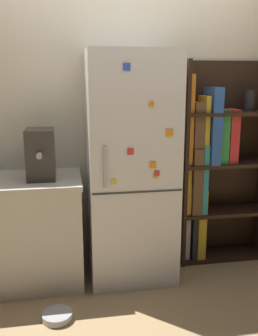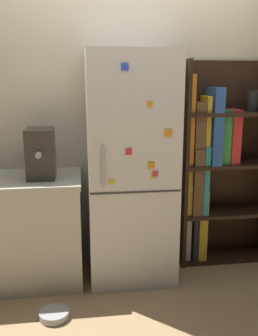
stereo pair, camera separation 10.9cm
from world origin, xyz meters
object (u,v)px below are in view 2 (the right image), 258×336
bookshelf (214,167)px  espresso_machine (41,153)px  pet_bowl (54,314)px  refrigerator (130,168)px

bookshelf → espresso_machine: bookshelf is taller
bookshelf → pet_bowl: (-1.39, -0.76, -0.84)m
bookshelf → pet_bowl: 1.79m
bookshelf → espresso_machine: (-1.48, -0.21, 0.20)m
refrigerator → bookshelf: size_ratio=1.03×
refrigerator → bookshelf: refrigerator is taller
espresso_machine → pet_bowl: bearing=-80.8°
espresso_machine → pet_bowl: size_ratio=1.83×
bookshelf → refrigerator: bearing=-166.5°
pet_bowl → refrigerator: bearing=43.0°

